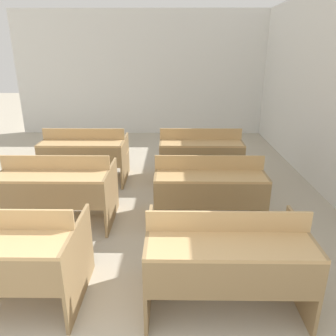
# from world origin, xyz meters

# --- Properties ---
(wall_back) EXTENTS (5.99, 0.06, 2.86)m
(wall_back) POSITION_xyz_m (0.00, 7.25, 1.43)
(wall_back) COLOR silver
(wall_back) RESTS_ON ground_plane
(wall_right_with_window) EXTENTS (0.06, 7.22, 2.86)m
(wall_right_with_window) POSITION_xyz_m (2.96, 3.68, 1.43)
(wall_right_with_window) COLOR silver
(wall_right_with_window) RESTS_ON ground_plane
(bench_front_left) EXTENTS (1.26, 0.82, 0.86)m
(bench_front_left) POSITION_xyz_m (-0.63, 1.36, 0.46)
(bench_front_left) COLOR #9A7B51
(bench_front_left) RESTS_ON ground_plane
(bench_front_right) EXTENTS (1.26, 0.82, 0.86)m
(bench_front_right) POSITION_xyz_m (1.18, 1.35, 0.46)
(bench_front_right) COLOR #97794F
(bench_front_right) RESTS_ON ground_plane
(bench_second_left) EXTENTS (1.26, 0.82, 0.86)m
(bench_second_left) POSITION_xyz_m (-0.60, 2.70, 0.46)
(bench_second_left) COLOR #9A7B51
(bench_second_left) RESTS_ON ground_plane
(bench_second_right) EXTENTS (1.26, 0.82, 0.86)m
(bench_second_right) POSITION_xyz_m (1.18, 2.72, 0.46)
(bench_second_right) COLOR olive
(bench_second_right) RESTS_ON ground_plane
(bench_third_left) EXTENTS (1.26, 0.82, 0.86)m
(bench_third_left) POSITION_xyz_m (-0.61, 4.04, 0.46)
(bench_third_left) COLOR #96774D
(bench_third_left) RESTS_ON ground_plane
(bench_third_right) EXTENTS (1.26, 0.82, 0.86)m
(bench_third_right) POSITION_xyz_m (1.19, 4.07, 0.46)
(bench_third_right) COLOR olive
(bench_third_right) RESTS_ON ground_plane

